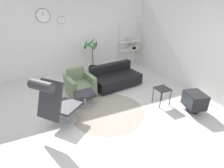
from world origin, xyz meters
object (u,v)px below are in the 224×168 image
Objects in this scene: side_table at (162,91)px; potted_plant at (92,60)px; armchair_red at (80,85)px; couch_low at (115,78)px; lounge_chair at (55,100)px; crt_television at (194,101)px; shelf_unit at (130,46)px; ottoman at (84,95)px.

side_table is 0.35× the size of potted_plant.
armchair_red is at bearing -122.57° from potted_plant.
armchair_red is at bearing -2.41° from couch_low.
couch_low is 1.33m from potted_plant.
couch_low is (1.23, 0.12, -0.04)m from armchair_red.
side_table is (2.73, -0.14, -0.32)m from lounge_chair.
potted_plant reaches higher than couch_low.
lounge_chair is 3.37m from crt_television.
potted_plant reaches higher than crt_television.
shelf_unit is (0.32, 3.85, 0.52)m from crt_television.
armchair_red is 0.50× the size of shelf_unit.
armchair_red is 2.38m from side_table.
lounge_chair is 1.63m from armchair_red.
shelf_unit is (1.49, 1.65, 0.56)m from couch_low.
crt_television is (0.53, -0.62, -0.12)m from side_table.
armchair_red is at bearing -147.05° from shelf_unit.
armchair_red is at bearing 142.07° from side_table.
shelf_unit reaches higher than armchair_red.
side_table is 3.36m from shelf_unit.
potted_plant reaches higher than side_table.
side_table is at bearing -70.58° from potted_plant.
lounge_chair reaches higher than couch_low.
shelf_unit is at bearing 75.21° from side_table.
lounge_chair is 2.11× the size of crt_television.
lounge_chair reaches higher than crt_television.
potted_plant is (-1.00, 2.83, 0.13)m from side_table.
armchair_red is 3.29m from shelf_unit.
potted_plant is (0.88, 1.37, 0.26)m from armchair_red.
lounge_chair reaches higher than armchair_red.
ottoman is (0.81, 0.69, -0.44)m from lounge_chair.
shelf_unit reaches higher than potted_plant.
crt_television is 3.78m from potted_plant.
couch_low is 2.29m from shelf_unit.
lounge_chair is at bearing -122.77° from potted_plant.
crt_television is at bearing 131.44° from armchair_red.
lounge_chair is at bearing 49.34° from armchair_red.
couch_low is 1.71m from side_table.
potted_plant is (-1.53, 3.45, 0.26)m from crt_television.
armchair_red is 0.53× the size of couch_low.
ottoman is at bearing -139.13° from shelf_unit.
couch_low is at bearing 112.14° from side_table.
lounge_chair is at bearing -139.25° from shelf_unit.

